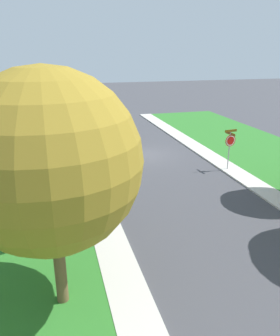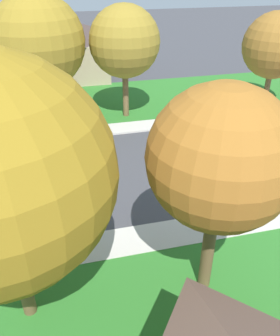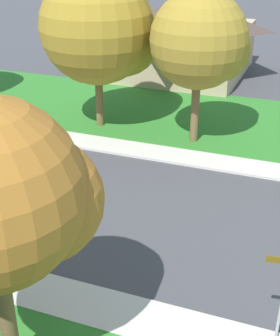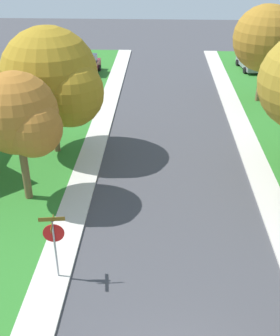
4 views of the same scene
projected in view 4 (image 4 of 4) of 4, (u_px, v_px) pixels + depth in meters
The scene contains 9 objects.
sidewalk_east at pixel (263, 182), 21.81m from camera, with size 1.40×56.00×0.10m, color beige.
sidewalk_west at pixel (84, 178), 22.20m from camera, with size 1.40×56.00×0.10m, color beige.
stop_sign_far_corner at pixel (54, 237), 14.93m from camera, with size 0.92×0.92×2.77m.
car_grey_across_road at pixel (251, 61), 39.60m from camera, with size 2.37×4.46×1.76m.
car_maroon_far_down_street at pixel (86, 66), 38.13m from camera, with size 2.38×4.47×1.76m.
car_red_behind_trees at pixel (35, 105), 29.37m from camera, with size 2.32×4.44×1.76m.
tree_sidewalk_far at pixel (270, 41), 30.13m from camera, with size 5.11×4.75×7.13m.
tree_across_right at pixel (21, 117), 18.33m from camera, with size 3.94×3.66×6.29m.
tree_sidewalk_near at pixel (55, 80), 22.66m from camera, with size 5.67×5.28×7.24m.
Camera 4 is at (-0.83, -6.99, 11.29)m, focal length 44.99 mm.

